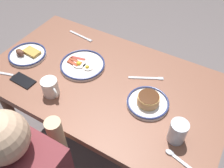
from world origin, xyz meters
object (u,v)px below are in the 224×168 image
Objects in this scene: plate_near_main at (82,65)px; drinking_glass at (177,132)px; coffee_mug at (50,87)px; cell_phone at (23,80)px; tea_spoon at (180,160)px; fork_near at (81,36)px; fork_far at (146,78)px; plate_center_pancakes at (148,101)px; plate_far_companion at (27,54)px.

drinking_glass is at bearing 163.92° from plate_near_main.
coffee_mug is 0.21m from cell_phone.
coffee_mug is 0.82× the size of cell_phone.
drinking_glass is 0.59× the size of tea_spoon.
drinking_glass reaches higher than fork_near.
plate_center_pancakes is at bearing 116.66° from fork_far.
fork_near is 1.02× the size of tea_spoon.
plate_center_pancakes is 0.72m from fork_near.
tea_spoon is at bearing 149.53° from fork_near.
plate_center_pancakes is at bearing -160.99° from cell_phone.
plate_far_companion is 2.01× the size of drinking_glass.
drinking_glass reaches higher than coffee_mug.
cell_phone is (0.68, 0.20, -0.02)m from plate_center_pancakes.
coffee_mug reaches higher than plate_far_companion.
coffee_mug reaches higher than tea_spoon.
tea_spoon is at bearing -178.31° from cell_phone.
drinking_glass is 0.12m from tea_spoon.
plate_far_companion reaches higher than plate_near_main.
drinking_glass is (-0.20, 0.12, 0.03)m from plate_center_pancakes.
plate_near_main is 1.36× the size of fork_near.
fork_near is at bearing -91.56° from cell_phone.
plate_near_main is at bearing 127.35° from fork_near.
drinking_glass reaches higher than plate_center_pancakes.
tea_spoon reaches higher than cell_phone.
fork_far is at bearing -137.37° from coffee_mug.
coffee_mug is at bearing 86.18° from plate_near_main.
coffee_mug is (0.02, 0.26, 0.04)m from plate_near_main.
plate_near_main reaches higher than fork_near.
plate_center_pancakes is 0.82m from plate_far_companion.
plate_near_main is 0.35m from cell_phone.
cell_phone is at bearing 127.64° from plate_far_companion.
plate_near_main reaches higher than tea_spoon.
cell_phone is 0.93m from tea_spoon.
coffee_mug is at bearing 154.01° from plate_far_companion.
plate_center_pancakes is at bearing -177.98° from plate_far_companion.
plate_far_companion is 0.38m from coffee_mug.
plate_near_main is at bearing -16.08° from drinking_glass.
plate_center_pancakes is at bearing 154.23° from fork_near.
coffee_mug is at bearing -1.63° from tea_spoon.
drinking_glass is at bearing -173.77° from coffee_mug.
coffee_mug is 0.68m from drinking_glass.
tea_spoon is at bearing 131.03° from fork_far.
plate_near_main is 0.68m from drinking_glass.
plate_near_main is at bearing -8.46° from plate_center_pancakes.
drinking_glass is (-0.66, 0.19, 0.04)m from plate_near_main.
fork_near is 0.58m from fork_far.
cell_phone is at bearing 86.09° from fork_near.
coffee_mug is 0.63× the size of fork_far.
fork_near is (0.84, -0.43, -0.05)m from drinking_glass.
fork_far is (-0.73, -0.20, -0.01)m from plate_far_companion.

